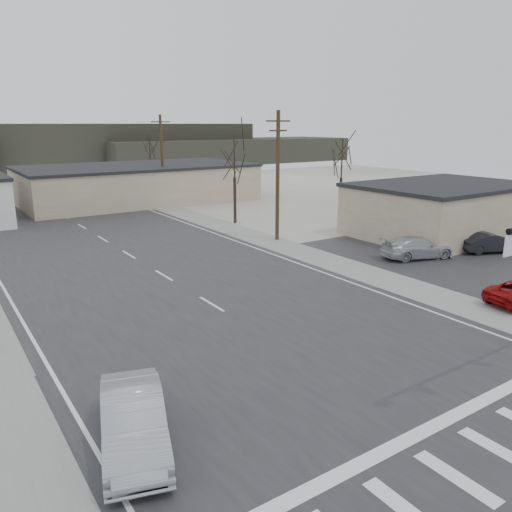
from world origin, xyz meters
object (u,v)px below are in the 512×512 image
(sedan_crossing, at_px, (134,421))
(car_far_b, at_px, (18,184))
(car_far_a, at_px, (59,193))
(car_parked_dark_b, at_px, (490,243))
(car_parked_silver, at_px, (417,248))

(sedan_crossing, distance_m, car_far_b, 65.42)
(sedan_crossing, distance_m, car_far_a, 52.76)
(car_far_a, xyz_separation_m, car_parked_dark_b, (19.40, -44.59, -0.04))
(sedan_crossing, xyz_separation_m, car_parked_silver, (23.68, 9.13, -0.09))
(car_far_a, height_order, car_far_b, car_far_a)
(car_far_a, distance_m, car_parked_dark_b, 48.63)
(car_far_b, height_order, car_parked_dark_b, car_parked_dark_b)
(car_parked_dark_b, bearing_deg, car_far_a, 46.31)
(sedan_crossing, relative_size, car_parked_silver, 0.98)
(sedan_crossing, distance_m, car_parked_silver, 25.38)
(sedan_crossing, bearing_deg, car_far_b, 100.54)
(sedan_crossing, height_order, car_far_b, sedan_crossing)
(car_far_b, xyz_separation_m, car_parked_dark_b, (21.87, -57.77, 0.02))
(car_far_a, relative_size, car_parked_dark_b, 1.17)
(sedan_crossing, xyz_separation_m, car_far_b, (7.41, 65.00, -0.14))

